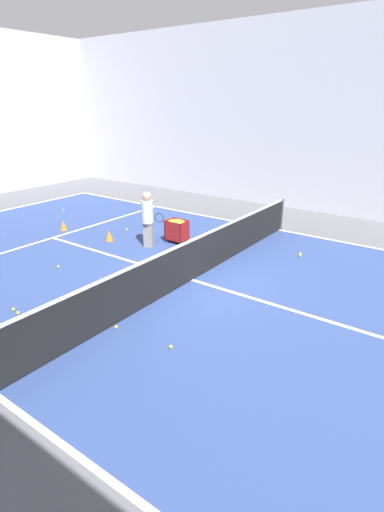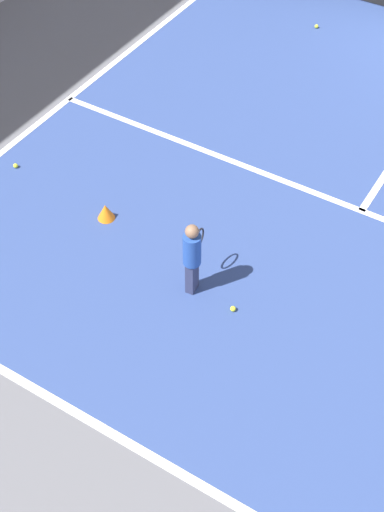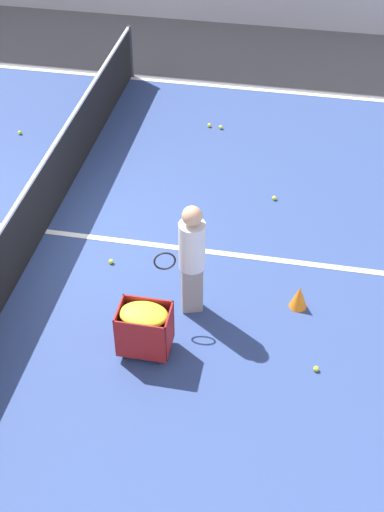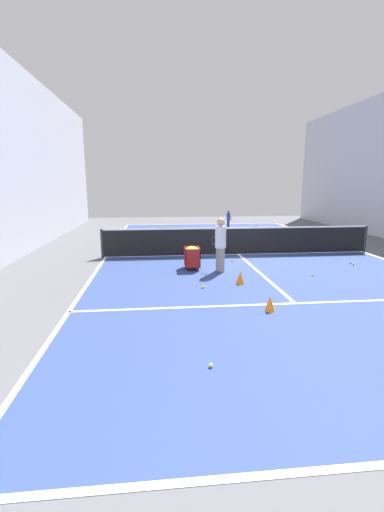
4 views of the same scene
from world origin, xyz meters
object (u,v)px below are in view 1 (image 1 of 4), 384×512
(ball_cart, at_px, (177,226))
(coach_at_net, at_px, (148,216))
(tennis_net, at_px, (192,259))
(training_cone_1, at_px, (109,235))

(ball_cart, bearing_deg, coach_at_net, 153.35)
(tennis_net, xyz_separation_m, ball_cart, (2.04, 2.06, -0.04))
(tennis_net, height_order, training_cone_1, tennis_net)
(coach_at_net, bearing_deg, ball_cart, 44.81)
(coach_at_net, relative_size, ball_cart, 2.32)
(coach_at_net, relative_size, training_cone_1, 4.90)
(coach_at_net, xyz_separation_m, training_cone_1, (-0.31, 1.39, -0.79))
(coach_at_net, bearing_deg, tennis_net, -44.23)
(coach_at_net, distance_m, training_cone_1, 1.63)
(tennis_net, relative_size, training_cone_1, 30.42)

